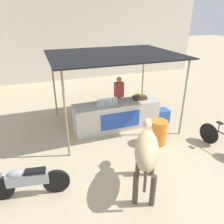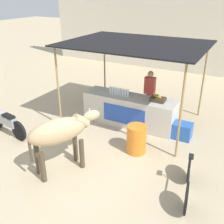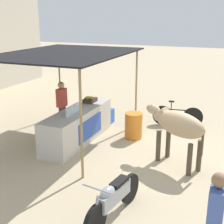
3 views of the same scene
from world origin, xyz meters
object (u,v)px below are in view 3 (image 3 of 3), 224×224
object	(u,v)px
water_barrel	(133,126)
motorcycle_parked	(113,198)
fruit_crate	(90,100)
cooler_box	(105,117)
cow	(178,125)
bicycle_leaning	(177,116)
vendor_behind_counter	(62,107)
stall_counter	(78,126)

from	to	relation	value
water_barrel	motorcycle_parked	world-z (taller)	motorcycle_parked
fruit_crate	water_barrel	size ratio (longest dim) A/B	0.56
cooler_box	motorcycle_parked	distance (m)	5.26
cooler_box	cow	bearing A→B (deg)	-126.98
water_barrel	cow	bearing A→B (deg)	-129.50
fruit_crate	bicycle_leaning	distance (m)	3.01
fruit_crate	vendor_behind_counter	distance (m)	0.89
water_barrel	motorcycle_parked	size ratio (longest dim) A/B	0.44
vendor_behind_counter	bicycle_leaning	world-z (taller)	vendor_behind_counter
water_barrel	vendor_behind_counter	bearing A→B (deg)	102.61
water_barrel	bicycle_leaning	bearing A→B (deg)	-31.79
vendor_behind_counter	cow	xyz separation A→B (m)	(-0.79, -3.71, 0.18)
vendor_behind_counter	motorcycle_parked	xyz separation A→B (m)	(-3.38, -3.11, -0.42)
motorcycle_parked	bicycle_leaning	bearing A→B (deg)	-0.58
stall_counter	water_barrel	distance (m)	1.66
stall_counter	motorcycle_parked	distance (m)	3.81
fruit_crate	water_barrel	xyz separation A→B (m)	(-0.04, -1.47, -0.64)
motorcycle_parked	cow	bearing A→B (deg)	-12.98
stall_counter	cooler_box	world-z (taller)	stall_counter
cow	motorcycle_parked	xyz separation A→B (m)	(-2.60, 0.60, -0.60)
stall_counter	cow	distance (m)	3.03
water_barrel	motorcycle_parked	bearing A→B (deg)	-166.31
motorcycle_parked	bicycle_leaning	world-z (taller)	motorcycle_parked
water_barrel	cow	size ratio (longest dim) A/B	0.45
cooler_box	cow	size ratio (longest dim) A/B	0.34
fruit_crate	cow	bearing A→B (deg)	-113.50
fruit_crate	cow	distance (m)	3.28
vendor_behind_counter	motorcycle_parked	world-z (taller)	vendor_behind_counter
fruit_crate	cooler_box	xyz separation A→B (m)	(0.84, -0.16, -0.79)
water_barrel	cooler_box	bearing A→B (deg)	56.20
stall_counter	fruit_crate	bearing A→B (deg)	3.73
stall_counter	cooler_box	size ratio (longest dim) A/B	5.00
vendor_behind_counter	cow	bearing A→B (deg)	-101.97
vendor_behind_counter	cooler_box	world-z (taller)	vendor_behind_counter
bicycle_leaning	fruit_crate	bearing A→B (deg)	122.46
vendor_behind_counter	water_barrel	xyz separation A→B (m)	(0.48, -2.16, -0.46)
cooler_box	water_barrel	size ratio (longest dim) A/B	0.76
cooler_box	motorcycle_parked	bearing A→B (deg)	-154.57
cooler_box	stall_counter	bearing A→B (deg)	176.82
cooler_box	vendor_behind_counter	bearing A→B (deg)	148.08
stall_counter	cooler_box	bearing A→B (deg)	-3.18
vendor_behind_counter	cow	world-z (taller)	vendor_behind_counter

